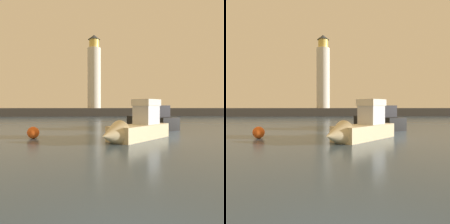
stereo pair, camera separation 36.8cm
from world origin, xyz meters
The scene contains 6 objects.
ground_plane centered at (0.00, 25.05, 0.00)m, with size 220.00×220.00×0.00m, color #384C60.
breakwater centered at (0.00, 50.10, 0.91)m, with size 61.89×4.89×1.82m, color #423F3D.
lighthouse centered at (-0.64, 50.10, 9.66)m, with size 2.98×2.98×16.55m.
motorboat_1 centered at (1.97, 11.96, 0.76)m, with size 5.30×5.40×2.84m.
motorboat_2 centered at (4.46, 19.92, 0.75)m, with size 4.65×6.87×2.48m.
mooring_buoy centered at (-4.48, 13.07, 0.38)m, with size 0.76×0.76×0.76m, color #EA5919.
Camera 1 is at (-0.50, -2.03, 2.03)m, focal length 36.71 mm.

